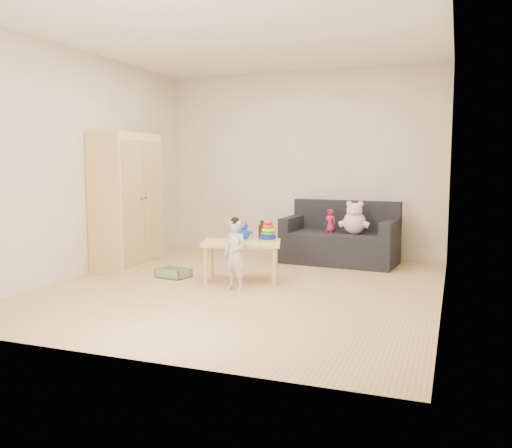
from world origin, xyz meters
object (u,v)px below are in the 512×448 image
at_px(sofa, 339,248).
at_px(toddler, 235,256).
at_px(wardrobe, 126,201).
at_px(play_table, 242,261).

distance_m(sofa, toddler, 2.00).
height_order(wardrobe, play_table, wardrobe).
bearing_deg(play_table, sofa, 60.95).
bearing_deg(toddler, sofa, 84.73).
distance_m(play_table, toddler, 0.46).
xyz_separation_m(sofa, play_table, (-0.80, -1.44, 0.02)).
distance_m(wardrobe, play_table, 1.76).
distance_m(sofa, play_table, 1.65).
height_order(wardrobe, toddler, wardrobe).
height_order(play_table, toddler, toddler).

